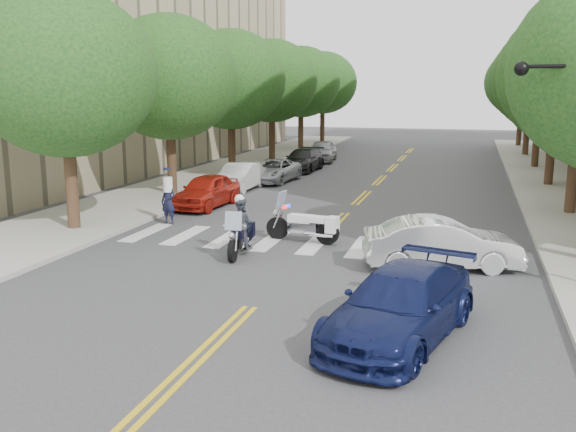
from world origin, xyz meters
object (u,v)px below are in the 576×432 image
at_px(motorcycle_police, 240,228).
at_px(motorcycle_parked, 308,225).
at_px(convertible, 442,244).
at_px(officer_standing, 168,202).
at_px(sedan_blue, 401,305).

distance_m(motorcycle_police, motorcycle_parked, 2.68).
xyz_separation_m(motorcycle_parked, convertible, (4.42, -2.01, 0.14)).
xyz_separation_m(motorcycle_police, convertible, (6.06, 0.10, -0.12)).
bearing_deg(motorcycle_police, officer_standing, -45.34).
distance_m(motorcycle_police, convertible, 6.06).
height_order(officer_standing, sedan_blue, officer_standing).
relative_size(motorcycle_police, convertible, 0.53).
xyz_separation_m(motorcycle_parked, sedan_blue, (3.86, -7.65, 0.14)).
bearing_deg(officer_standing, convertible, -5.70).
relative_size(officer_standing, convertible, 0.39).
relative_size(motorcycle_parked, convertible, 0.59).
relative_size(officer_standing, sedan_blue, 0.35).
distance_m(motorcycle_police, officer_standing, 5.46).
height_order(motorcycle_parked, officer_standing, officer_standing).
xyz_separation_m(motorcycle_parked, officer_standing, (-5.81, 1.41, 0.28)).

